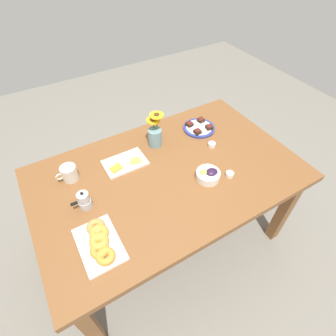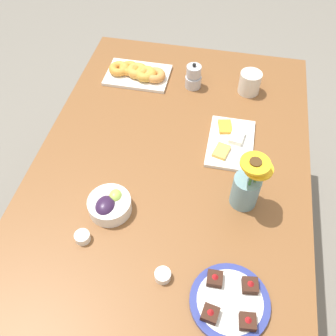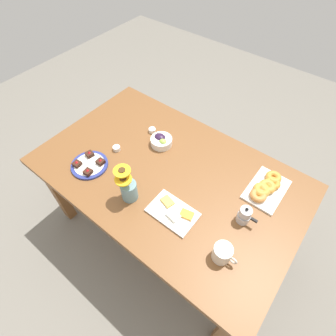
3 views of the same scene
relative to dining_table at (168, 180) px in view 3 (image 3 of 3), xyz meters
The scene contains 11 objects.
ground_plane 0.65m from the dining_table, ahead, with size 6.00×6.00×0.00m, color slate.
dining_table is the anchor object (origin of this frame).
coffee_mug 0.59m from the dining_table, 25.56° to the right, with size 0.13×0.09×0.09m.
grape_bowl 0.27m from the dining_table, 138.82° to the left, with size 0.14×0.14×0.07m.
cheese_platter 0.30m from the dining_table, 46.12° to the right, with size 0.26×0.17×0.03m.
croissant_platter 0.58m from the dining_table, 25.05° to the left, with size 0.19×0.29×0.05m.
jam_cup_honey 0.38m from the dining_table, 145.25° to the left, with size 0.05×0.05×0.03m.
jam_cup_berry 0.39m from the dining_table, behind, with size 0.05×0.05×0.03m.
dessert_plate 0.50m from the dining_table, 147.74° to the right, with size 0.23×0.23×0.05m.
flower_vase 0.32m from the dining_table, 102.56° to the right, with size 0.11×0.11×0.23m.
moka_pot 0.52m from the dining_table, ahead, with size 0.11×0.07×0.12m.
Camera 3 is at (0.60, -0.76, 1.99)m, focal length 28.00 mm.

